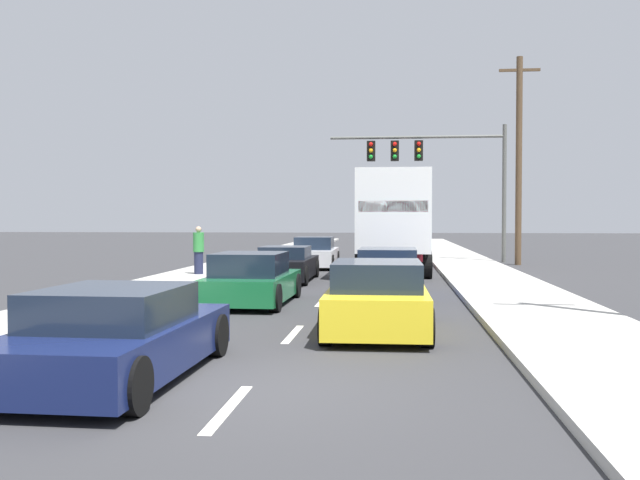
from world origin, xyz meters
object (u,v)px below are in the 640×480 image
Objects in this scene: car_yellow at (377,299)px; utility_pole_mid at (519,158)px; car_black at (286,265)px; box_truck at (394,218)px; traffic_signal_mast at (423,159)px; car_white at (315,254)px; car_green at (252,281)px; pedestrian_near_corner at (199,250)px; car_navy at (116,337)px; car_blue at (388,274)px.

utility_pole_mid is (5.87, 19.44, 4.20)m from car_yellow.
box_truck is (3.59, 3.72, 1.59)m from car_black.
traffic_signal_mast is at bearing 85.51° from car_yellow.
traffic_signal_mast reaches higher than car_yellow.
car_black is at bearing -134.00° from box_truck.
car_yellow is 0.51× the size of traffic_signal_mast.
car_white reaches higher than car_green.
car_black is 3.41m from pedestrian_near_corner.
pedestrian_near_corner is at bearing 101.97° from car_navy.
pedestrian_near_corner is (-6.85, -2.80, -1.15)m from box_truck.
box_truck is 5.30× the size of pedestrian_near_corner.
car_green is at bearing -120.14° from utility_pole_mid.
car_yellow is at bearing -91.20° from box_truck.
box_truck is 7.49m from pedestrian_near_corner.
utility_pole_mid is (5.74, 13.19, 4.22)m from car_blue.
car_navy is 0.49× the size of box_truck.
car_white is 2.67× the size of pedestrian_near_corner.
car_green is 10.76m from box_truck.
utility_pole_mid reaches higher than traffic_signal_mast.
car_navy is 18.61m from box_truck.
pedestrian_near_corner is (-3.26, 0.91, 0.43)m from car_black.
car_blue is at bearing -73.14° from car_white.
utility_pole_mid reaches higher than car_white.
box_truck is 7.95m from traffic_signal_mast.
car_navy is (0.00, -14.47, 0.02)m from car_black.
car_white is 10.23m from utility_pole_mid.
traffic_signal_mast is 13.62m from pedestrian_near_corner.
car_black is 5.26m from car_blue.
pedestrian_near_corner is (-3.39, 7.27, 0.40)m from car_green.
traffic_signal_mast reaches higher than car_green.
car_yellow is 12.94m from pedestrian_near_corner.
car_white is at bearing 89.57° from car_green.
utility_pole_mid is at bearing 45.12° from car_black.
car_green is 0.95× the size of car_yellow.
car_white is 1.02× the size of car_navy.
box_truck is 1.06× the size of traffic_signal_mast.
car_navy is 15.74m from pedestrian_near_corner.
car_white reaches higher than car_navy.
car_green is at bearing -144.31° from car_blue.
car_white is at bearing 100.35° from car_yellow.
car_yellow is at bearing -59.56° from pedestrian_near_corner.
car_black is 14.47m from car_navy.
car_blue is at bearing -49.34° from car_black.
car_blue is (3.42, 10.49, 0.03)m from car_navy.
car_green reaches higher than car_black.
car_green is 8.12m from car_navy.
car_green is at bearing -90.43° from car_white.
car_navy is at bearing -108.07° from car_blue.
box_truck is (3.46, 10.07, 1.55)m from car_green.
box_truck is 14.04m from car_yellow.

